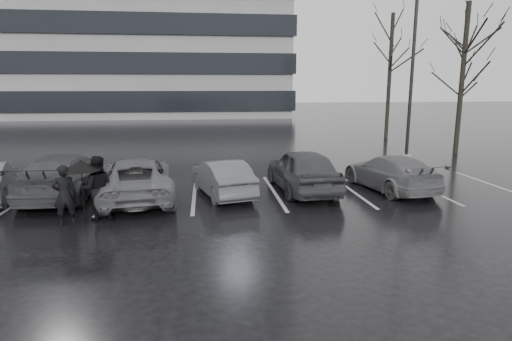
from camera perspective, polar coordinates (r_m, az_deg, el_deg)
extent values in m
plane|color=black|center=(12.66, 1.57, -5.75)|extent=(160.00, 160.00, 0.00)
cube|color=gray|center=(64.12, -26.72, 19.42)|extent=(60.00, 25.00, 28.00)
cube|color=black|center=(63.31, -25.75, 8.67)|extent=(60.60, 25.60, 2.20)
cube|color=black|center=(63.33, -26.06, 12.28)|extent=(60.60, 25.60, 2.20)
cube|color=black|center=(63.60, -26.39, 15.87)|extent=(60.60, 25.60, 2.20)
cube|color=black|center=(64.12, -26.72, 19.42)|extent=(60.60, 25.60, 2.20)
imported|color=black|center=(15.23, 6.23, 0.09)|extent=(2.10, 4.60, 1.53)
imported|color=#333336|center=(14.64, -4.55, -0.94)|extent=(2.21, 3.94, 1.23)
imported|color=#464648|center=(14.59, -15.61, -1.09)|extent=(2.90, 5.19, 1.37)
imported|color=black|center=(15.74, -24.10, -0.61)|extent=(2.19, 5.10, 1.46)
imported|color=#464648|center=(16.10, 17.43, -0.26)|extent=(2.48, 4.57, 1.26)
imported|color=black|center=(12.54, -24.16, -3.00)|extent=(0.70, 0.56, 1.66)
imported|color=black|center=(12.68, -20.40, -2.21)|extent=(0.98, 0.82, 1.81)
cylinder|color=black|center=(12.57, -22.04, -3.17)|extent=(0.02, 0.02, 1.50)
cone|color=black|center=(12.40, -22.33, 0.62)|extent=(1.03, 1.03, 0.26)
sphere|color=black|center=(12.38, -22.37, 1.22)|extent=(0.05, 0.05, 0.05)
cylinder|color=gray|center=(23.41, 19.39, 1.81)|extent=(0.52, 0.52, 0.21)
cylinder|color=black|center=(23.15, 20.15, 13.11)|extent=(0.17, 0.17, 9.41)
cube|color=#ACADAF|center=(16.11, -28.59, -3.42)|extent=(0.12, 5.00, 0.00)
cube|color=#ACADAF|center=(15.29, -18.80, -3.36)|extent=(0.12, 5.00, 0.00)
cube|color=#ACADAF|center=(14.95, -8.23, -3.18)|extent=(0.12, 5.00, 0.00)
cube|color=#ACADAF|center=(15.13, 2.44, -2.90)|extent=(0.12, 5.00, 0.00)
cube|color=#ACADAF|center=(15.81, 12.52, -2.53)|extent=(0.12, 5.00, 0.00)
cube|color=#ACADAF|center=(16.94, 21.50, -2.15)|extent=(0.12, 5.00, 0.00)
cube|color=#ACADAF|center=(18.42, 29.20, -1.77)|extent=(0.12, 5.00, 0.00)
cylinder|color=black|center=(25.94, 25.77, 10.86)|extent=(0.26, 0.26, 8.00)
cylinder|color=black|center=(30.65, 25.67, 9.83)|extent=(0.26, 0.26, 7.00)
cylinder|color=black|center=(31.67, 17.36, 11.79)|extent=(0.26, 0.26, 8.50)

